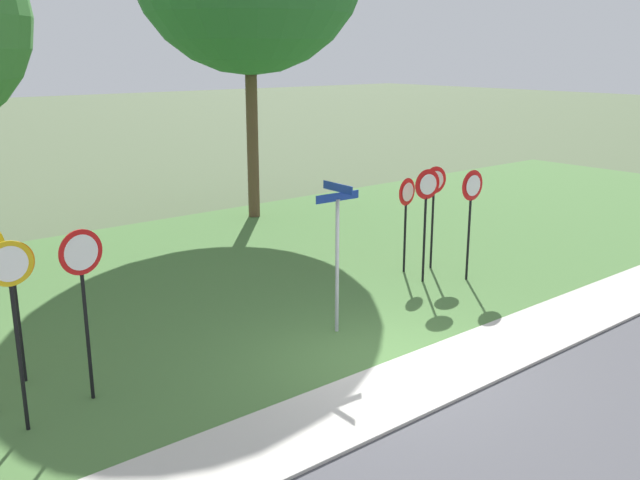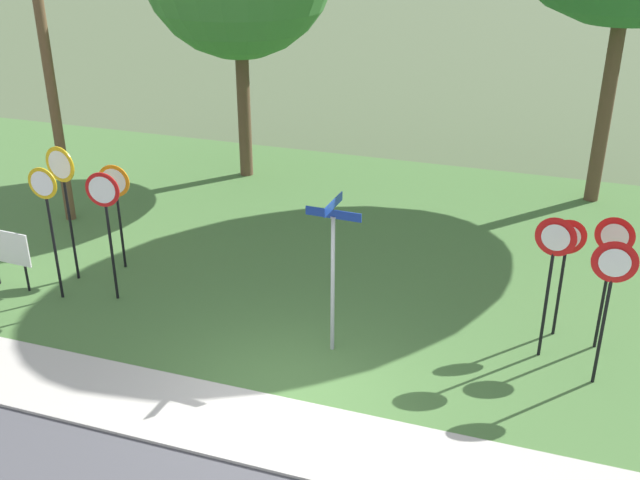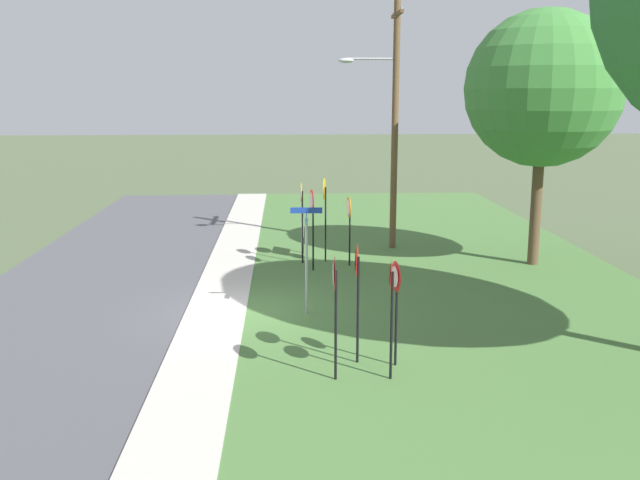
{
  "view_description": "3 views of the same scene",
  "coord_description": "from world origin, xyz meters",
  "px_view_note": "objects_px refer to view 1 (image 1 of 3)",
  "views": [
    {
      "loc": [
        -7.77,
        -7.66,
        5.1
      ],
      "look_at": [
        0.09,
        1.87,
        1.79
      ],
      "focal_mm": 39.28,
      "sensor_mm": 36.0,
      "label": 1
    },
    {
      "loc": [
        3.66,
        -8.98,
        7.3
      ],
      "look_at": [
        -0.43,
        3.0,
        1.43
      ],
      "focal_mm": 41.91,
      "sensor_mm": 36.0,
      "label": 2
    },
    {
      "loc": [
        17.99,
        1.06,
        5.73
      ],
      "look_at": [
        -0.39,
        1.98,
        1.87
      ],
      "focal_mm": 39.7,
      "sensor_mm": 36.0,
      "label": 3
    }
  ],
  "objects_px": {
    "yield_sign_near_left": "(472,199)",
    "stop_sign_far_left": "(15,282)",
    "stop_sign_near_left": "(83,279)",
    "yield_sign_near_right": "(407,203)",
    "street_name_post": "(337,245)",
    "yield_sign_far_right": "(435,194)",
    "yield_sign_far_left": "(427,199)",
    "stop_sign_far_center": "(13,299)"
  },
  "relations": [
    {
      "from": "yield_sign_near_left",
      "to": "stop_sign_far_left",
      "type": "bearing_deg",
      "value": 174.7
    },
    {
      "from": "stop_sign_near_left",
      "to": "yield_sign_near_right",
      "type": "distance_m",
      "value": 8.35
    },
    {
      "from": "stop_sign_near_left",
      "to": "stop_sign_far_left",
      "type": "bearing_deg",
      "value": 108.47
    },
    {
      "from": "stop_sign_near_left",
      "to": "street_name_post",
      "type": "relative_size",
      "value": 0.94
    },
    {
      "from": "yield_sign_near_left",
      "to": "street_name_post",
      "type": "relative_size",
      "value": 0.91
    },
    {
      "from": "yield_sign_near_left",
      "to": "yield_sign_far_right",
      "type": "bearing_deg",
      "value": 90.48
    },
    {
      "from": "stop_sign_near_left",
      "to": "street_name_post",
      "type": "height_order",
      "value": "street_name_post"
    },
    {
      "from": "yield_sign_far_right",
      "to": "street_name_post",
      "type": "relative_size",
      "value": 0.88
    },
    {
      "from": "stop_sign_far_left",
      "to": "yield_sign_near_left",
      "type": "height_order",
      "value": "yield_sign_near_left"
    },
    {
      "from": "stop_sign_near_left",
      "to": "yield_sign_far_left",
      "type": "bearing_deg",
      "value": -3.13
    },
    {
      "from": "yield_sign_near_left",
      "to": "yield_sign_far_left",
      "type": "height_order",
      "value": "yield_sign_far_left"
    },
    {
      "from": "yield_sign_near_right",
      "to": "yield_sign_far_right",
      "type": "xyz_separation_m",
      "value": [
        0.72,
        -0.21,
        0.17
      ]
    },
    {
      "from": "yield_sign_far_left",
      "to": "yield_sign_far_right",
      "type": "xyz_separation_m",
      "value": [
        0.92,
        0.58,
        -0.09
      ]
    },
    {
      "from": "yield_sign_near_right",
      "to": "street_name_post",
      "type": "xyz_separation_m",
      "value": [
        -3.65,
        -1.74,
        0.01
      ]
    },
    {
      "from": "stop_sign_near_left",
      "to": "yield_sign_near_right",
      "type": "height_order",
      "value": "stop_sign_near_left"
    },
    {
      "from": "stop_sign_far_center",
      "to": "yield_sign_far_right",
      "type": "distance_m",
      "value": 10.12
    },
    {
      "from": "stop_sign_near_left",
      "to": "yield_sign_near_right",
      "type": "bearing_deg",
      "value": 2.17
    },
    {
      "from": "stop_sign_far_center",
      "to": "yield_sign_near_right",
      "type": "distance_m",
      "value": 9.45
    },
    {
      "from": "yield_sign_far_left",
      "to": "yield_sign_near_right",
      "type": "bearing_deg",
      "value": 85.75
    },
    {
      "from": "yield_sign_far_left",
      "to": "street_name_post",
      "type": "bearing_deg",
      "value": -154.57
    },
    {
      "from": "stop_sign_far_center",
      "to": "yield_sign_far_left",
      "type": "xyz_separation_m",
      "value": [
        9.09,
        0.94,
        -0.01
      ]
    },
    {
      "from": "stop_sign_near_left",
      "to": "stop_sign_far_center",
      "type": "relative_size",
      "value": 0.97
    },
    {
      "from": "stop_sign_near_left",
      "to": "yield_sign_near_right",
      "type": "relative_size",
      "value": 1.17
    },
    {
      "from": "yield_sign_far_right",
      "to": "stop_sign_far_left",
      "type": "bearing_deg",
      "value": -169.3
    },
    {
      "from": "stop_sign_far_center",
      "to": "street_name_post",
      "type": "height_order",
      "value": "street_name_post"
    },
    {
      "from": "stop_sign_far_left",
      "to": "yield_sign_far_left",
      "type": "bearing_deg",
      "value": -10.03
    },
    {
      "from": "yield_sign_near_left",
      "to": "street_name_post",
      "type": "height_order",
      "value": "street_name_post"
    },
    {
      "from": "stop_sign_far_left",
      "to": "stop_sign_near_left",
      "type": "bearing_deg",
      "value": -69.91
    },
    {
      "from": "stop_sign_near_left",
      "to": "street_name_post",
      "type": "xyz_separation_m",
      "value": [
        4.58,
        -0.33,
        -0.22
      ]
    },
    {
      "from": "yield_sign_far_left",
      "to": "yield_sign_far_right",
      "type": "relative_size",
      "value": 1.04
    },
    {
      "from": "yield_sign_far_right",
      "to": "yield_sign_far_left",
      "type": "bearing_deg",
      "value": -136.72
    },
    {
      "from": "stop_sign_near_left",
      "to": "yield_sign_far_right",
      "type": "relative_size",
      "value": 1.06
    },
    {
      "from": "yield_sign_near_right",
      "to": "street_name_post",
      "type": "height_order",
      "value": "street_name_post"
    },
    {
      "from": "stop_sign_far_center",
      "to": "street_name_post",
      "type": "distance_m",
      "value": 5.64
    },
    {
      "from": "stop_sign_far_center",
      "to": "yield_sign_far_right",
      "type": "xyz_separation_m",
      "value": [
        10.01,
        1.52,
        -0.09
      ]
    },
    {
      "from": "stop_sign_far_center",
      "to": "yield_sign_far_left",
      "type": "bearing_deg",
      "value": 5.06
    },
    {
      "from": "yield_sign_far_right",
      "to": "stop_sign_near_left",
      "type": "bearing_deg",
      "value": -161.43
    },
    {
      "from": "stop_sign_far_left",
      "to": "street_name_post",
      "type": "relative_size",
      "value": 0.82
    },
    {
      "from": "yield_sign_near_right",
      "to": "yield_sign_far_left",
      "type": "height_order",
      "value": "yield_sign_far_left"
    },
    {
      "from": "stop_sign_far_left",
      "to": "stop_sign_far_center",
      "type": "height_order",
      "value": "stop_sign_far_center"
    },
    {
      "from": "stop_sign_near_left",
      "to": "stop_sign_far_left",
      "type": "distance_m",
      "value": 1.4
    },
    {
      "from": "yield_sign_near_right",
      "to": "yield_sign_far_right",
      "type": "height_order",
      "value": "yield_sign_far_right"
    }
  ]
}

